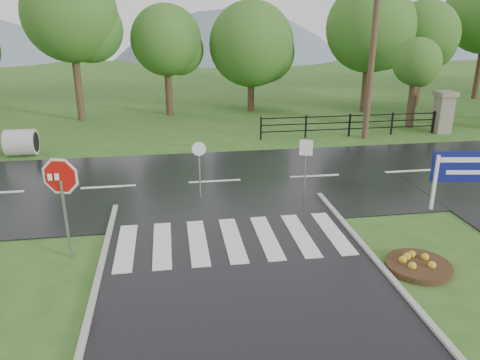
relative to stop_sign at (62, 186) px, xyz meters
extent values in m
cube|color=black|center=(4.42, 5.25, -2.04)|extent=(90.00, 8.00, 0.04)
cube|color=silver|center=(1.42, 0.25, -1.98)|extent=(0.50, 2.80, 0.02)
cube|color=silver|center=(2.42, 0.25, -1.98)|extent=(0.50, 2.80, 0.02)
cube|color=silver|center=(3.42, 0.25, -1.98)|extent=(0.50, 2.80, 0.02)
cube|color=silver|center=(4.42, 0.25, -1.98)|extent=(0.50, 2.80, 0.02)
cube|color=silver|center=(5.42, 0.25, -1.98)|extent=(0.50, 2.80, 0.02)
cube|color=silver|center=(6.42, 0.25, -1.98)|extent=(0.50, 2.80, 0.02)
cube|color=silver|center=(7.42, 0.25, -1.98)|extent=(0.50, 2.80, 0.02)
cube|color=gray|center=(17.42, 11.25, -1.04)|extent=(0.80, 0.80, 2.00)
cube|color=#6B6659|center=(17.42, 11.25, 0.08)|extent=(1.00, 1.00, 0.24)
cube|color=black|center=(12.17, 11.25, -1.64)|extent=(9.50, 0.05, 0.05)
cube|color=black|center=(12.17, 11.25, -1.29)|extent=(9.50, 0.05, 0.05)
cube|color=black|center=(12.17, 11.25, -0.94)|extent=(9.50, 0.05, 0.05)
cube|color=black|center=(7.42, 11.25, -1.44)|extent=(0.08, 0.08, 1.20)
cube|color=black|center=(16.92, 11.25, -1.44)|extent=(0.08, 0.08, 1.20)
sphere|color=slate|center=(12.42, 60.25, -19.32)|extent=(48.00, 48.00, 48.00)
sphere|color=slate|center=(40.42, 60.25, -15.00)|extent=(36.00, 36.00, 36.00)
cylinder|color=#9E9B93|center=(-3.94, 10.25, -1.44)|extent=(1.30, 1.20, 1.20)
cube|color=#939399|center=(0.00, 0.00, -0.95)|extent=(0.07, 0.07, 2.20)
cylinder|color=white|center=(0.00, 0.01, 0.26)|extent=(1.27, 0.40, 1.32)
cylinder|color=red|center=(0.00, 0.00, 0.26)|extent=(1.10, 0.36, 1.15)
cube|color=silver|center=(11.25, 1.48, -1.10)|extent=(0.11, 0.11, 1.90)
cube|color=navy|center=(12.30, 1.48, -0.57)|extent=(2.26, 0.40, 1.04)
cube|color=white|center=(12.30, 1.44, -0.34)|extent=(1.78, 0.28, 0.17)
cube|color=white|center=(12.30, 1.44, -0.76)|extent=(1.32, 0.21, 0.14)
cylinder|color=#332111|center=(8.90, -1.99, -1.96)|extent=(1.65, 1.65, 0.17)
cube|color=#939399|center=(7.44, 3.41, -1.08)|extent=(0.04, 0.04, 1.93)
cube|color=white|center=(7.44, 3.39, -0.26)|extent=(0.44, 0.16, 0.56)
cylinder|color=#939399|center=(3.74, 3.65, -1.08)|extent=(0.06, 0.06, 1.93)
cylinder|color=white|center=(3.74, 3.63, -0.21)|extent=(0.48, 0.06, 0.48)
cylinder|color=#473523|center=(12.85, 10.75, 2.59)|extent=(0.31, 0.31, 9.27)
cylinder|color=#3D2B1C|center=(16.36, 12.75, -0.53)|extent=(0.40, 0.40, 3.04)
sphere|color=#2D5E1D|center=(16.36, 12.75, 1.60)|extent=(2.62, 2.62, 2.62)
camera|label=1|loc=(2.78, -11.68, 4.17)|focal=35.00mm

